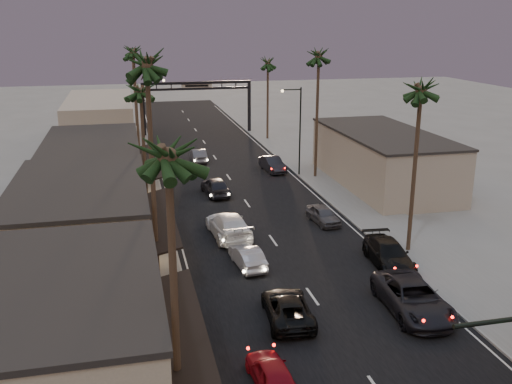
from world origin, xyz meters
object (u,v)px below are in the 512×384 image
arch (197,94)px  streetlight_right (298,124)px  streetlight_left (151,110)px  curbside_near (413,297)px  palm_far (132,48)px  palm_lc (140,86)px  palm_rb (319,52)px  curbside_black (389,254)px  palm_ra (422,84)px  palm_lb (146,58)px  oncoming_pickup (288,308)px  palm_rc (268,60)px  palm_la (167,144)px  oncoming_red (272,374)px  palm_ld (133,49)px  oncoming_silver (247,257)px

arch → streetlight_right: size_ratio=1.69×
streetlight_left → curbside_near: 43.74m
palm_far → palm_lc: bearing=-90.4°
palm_rb → palm_far: 37.98m
streetlight_left → curbside_black: 38.47m
palm_ra → palm_lb: bearing=-173.4°
oncoming_pickup → palm_rc: bearing=-97.8°
streetlight_left → palm_far: bearing=93.9°
palm_la → oncoming_red: palm_la is taller
palm_la → palm_ra: size_ratio=1.00×
oncoming_red → arch: bearing=-97.5°
palm_lc → oncoming_pickup: size_ratio=2.44×
palm_ld → oncoming_pickup: (6.47, -38.19, -11.72)m
streetlight_right → palm_rb: size_ratio=0.63×
palm_la → oncoming_silver: palm_la is taller
palm_lc → palm_rb: size_ratio=0.86×
palm_ra → curbside_black: palm_ra is taller
palm_lb → curbside_near: (13.34, -5.93, -12.52)m
oncoming_red → curbside_near: size_ratio=0.63×
streetlight_right → palm_la: (-15.52, -36.00, 6.11)m
palm_ra → oncoming_silver: palm_ra is taller
palm_ld → oncoming_red: size_ratio=3.59×
palm_la → curbside_black: palm_la is taller
curbside_near → palm_la: bearing=-148.8°
oncoming_silver → curbside_near: bearing=127.6°
palm_la → palm_lc: 27.02m
oncoming_silver → curbside_near: 10.89m
palm_lc → curbside_near: bearing=-56.2°
curbside_black → streetlight_left: bearing=115.1°
palm_lb → palm_lc: bearing=90.0°
palm_ra → palm_far: size_ratio=1.00×
palm_lb → oncoming_silver: 14.12m
palm_la → curbside_near: palm_la is taller
palm_la → curbside_black: 22.46m
streetlight_left → palm_la: bearing=-92.0°
palm_lc → oncoming_red: size_ratio=3.08×
oncoming_red → oncoming_pickup: (2.28, 5.50, 0.02)m
palm_la → palm_ra: same height
palm_la → curbside_near: bearing=27.9°
oncoming_pickup → curbside_near: size_ratio=0.80×
streetlight_left → oncoming_silver: 34.60m
oncoming_pickup → curbside_black: size_ratio=0.91×
arch → curbside_near: arch is taller
arch → palm_far: size_ratio=1.15×
palm_ld → palm_rc: 19.51m
arch → oncoming_pickup: arch is taller
palm_ra → palm_rc: bearing=90.0°
palm_ld → curbside_black: 37.88m
palm_rc → oncoming_red: palm_rc is taller
palm_far → oncoming_red: size_ratio=3.33×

